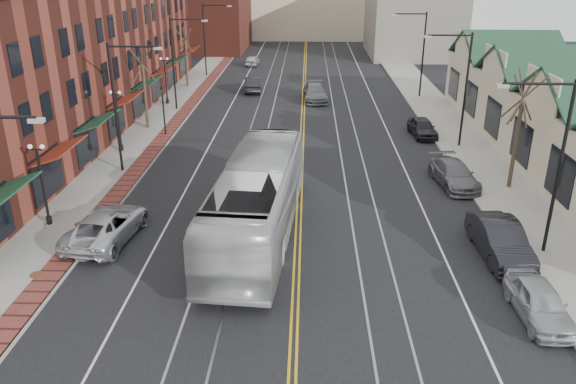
# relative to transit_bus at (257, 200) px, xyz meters

# --- Properties ---
(ground) EXTENTS (160.00, 160.00, 0.00)m
(ground) POSITION_rel_transit_bus_xyz_m (2.00, -7.33, -1.94)
(ground) COLOR black
(ground) RESTS_ON ground
(sidewalk_left) EXTENTS (4.00, 120.00, 0.15)m
(sidewalk_left) POSITION_rel_transit_bus_xyz_m (-10.00, 12.67, -1.87)
(sidewalk_left) COLOR gray
(sidewalk_left) RESTS_ON ground
(sidewalk_right) EXTENTS (4.00, 120.00, 0.15)m
(sidewalk_right) POSITION_rel_transit_bus_xyz_m (14.00, 12.67, -1.87)
(sidewalk_right) COLOR gray
(sidewalk_right) RESTS_ON ground
(building_left) EXTENTS (10.00, 50.00, 11.00)m
(building_left) POSITION_rel_transit_bus_xyz_m (-17.00, 19.67, 3.56)
(building_left) COLOR maroon
(building_left) RESTS_ON ground
(building_right) EXTENTS (8.00, 36.00, 4.60)m
(building_right) POSITION_rel_transit_bus_xyz_m (20.00, 12.67, 0.36)
(building_right) COLOR #C4BA97
(building_right) RESTS_ON ground
(backdrop_left) EXTENTS (14.00, 18.00, 14.00)m
(backdrop_left) POSITION_rel_transit_bus_xyz_m (-14.00, 62.67, 5.06)
(backdrop_left) COLOR maroon
(backdrop_left) RESTS_ON ground
(backdrop_mid) EXTENTS (22.00, 14.00, 9.00)m
(backdrop_mid) POSITION_rel_transit_bus_xyz_m (2.00, 77.67, 2.56)
(backdrop_mid) COLOR #C4BA97
(backdrop_mid) RESTS_ON ground
(backdrop_right) EXTENTS (12.00, 16.00, 11.00)m
(backdrop_right) POSITION_rel_transit_bus_xyz_m (17.00, 57.67, 3.56)
(backdrop_right) COLOR slate
(backdrop_right) RESTS_ON ground
(streetlight_l_1) EXTENTS (3.33, 0.25, 8.00)m
(streetlight_l_1) POSITION_rel_transit_bus_xyz_m (-9.05, 8.67, 3.08)
(streetlight_l_1) COLOR black
(streetlight_l_1) RESTS_ON sidewalk_left
(streetlight_l_2) EXTENTS (3.33, 0.25, 8.00)m
(streetlight_l_2) POSITION_rel_transit_bus_xyz_m (-9.05, 24.67, 3.08)
(streetlight_l_2) COLOR black
(streetlight_l_2) RESTS_ON sidewalk_left
(streetlight_l_3) EXTENTS (3.33, 0.25, 8.00)m
(streetlight_l_3) POSITION_rel_transit_bus_xyz_m (-9.05, 40.67, 3.08)
(streetlight_l_3) COLOR black
(streetlight_l_3) RESTS_ON sidewalk_left
(streetlight_r_0) EXTENTS (3.33, 0.25, 8.00)m
(streetlight_r_0) POSITION_rel_transit_bus_xyz_m (13.05, -1.33, 3.08)
(streetlight_r_0) COLOR black
(streetlight_r_0) RESTS_ON sidewalk_right
(streetlight_r_1) EXTENTS (3.33, 0.25, 8.00)m
(streetlight_r_1) POSITION_rel_transit_bus_xyz_m (13.05, 14.67, 3.08)
(streetlight_r_1) COLOR black
(streetlight_r_1) RESTS_ON sidewalk_right
(streetlight_r_2) EXTENTS (3.33, 0.25, 8.00)m
(streetlight_r_2) POSITION_rel_transit_bus_xyz_m (13.05, 30.67, 3.08)
(streetlight_r_2) COLOR black
(streetlight_r_2) RESTS_ON sidewalk_right
(lamppost_l_1) EXTENTS (0.84, 0.28, 4.27)m
(lamppost_l_1) POSITION_rel_transit_bus_xyz_m (-10.80, 0.67, 0.26)
(lamppost_l_1) COLOR black
(lamppost_l_1) RESTS_ON sidewalk_left
(lamppost_l_2) EXTENTS (0.84, 0.28, 4.27)m
(lamppost_l_2) POSITION_rel_transit_bus_xyz_m (-10.80, 12.67, 0.26)
(lamppost_l_2) COLOR black
(lamppost_l_2) RESTS_ON sidewalk_left
(lamppost_l_3) EXTENTS (0.84, 0.28, 4.27)m
(lamppost_l_3) POSITION_rel_transit_bus_xyz_m (-10.80, 26.67, 0.26)
(lamppost_l_3) COLOR black
(lamppost_l_3) RESTS_ON sidewalk_left
(tree_left_near) EXTENTS (1.78, 1.37, 6.48)m
(tree_left_near) POSITION_rel_transit_bus_xyz_m (-10.50, 18.67, 1.57)
(tree_left_near) COLOR #382B21
(tree_left_near) RESTS_ON sidewalk_left
(tree_left_far) EXTENTS (1.66, 1.28, 6.02)m
(tree_left_far) POSITION_rel_transit_bus_xyz_m (-10.50, 34.67, 1.33)
(tree_left_far) COLOR #382B21
(tree_left_far) RESTS_ON sidewalk_left
(tree_right_mid) EXTENTS (1.90, 1.46, 6.93)m
(tree_right_mid) POSITION_rel_transit_bus_xyz_m (14.50, 6.67, 1.81)
(tree_right_mid) COLOR #382B21
(tree_right_mid) RESTS_ON sidewalk_right
(manhole_mid) EXTENTS (0.60, 0.60, 0.02)m
(manhole_mid) POSITION_rel_transit_bus_xyz_m (-9.20, -4.33, -1.79)
(manhole_mid) COLOR #592D19
(manhole_mid) RESTS_ON sidewalk_left
(manhole_far) EXTENTS (0.60, 0.60, 0.02)m
(manhole_far) POSITION_rel_transit_bus_xyz_m (-9.20, 0.67, -1.79)
(manhole_far) COLOR #592D19
(manhole_far) RESTS_ON sidewalk_left
(traffic_signal) EXTENTS (0.18, 0.15, 3.80)m
(traffic_signal) POSITION_rel_transit_bus_xyz_m (-8.60, 16.67, 0.40)
(traffic_signal) COLOR black
(traffic_signal) RESTS_ON sidewalk_left
(transit_bus) EXTENTS (4.31, 14.16, 3.89)m
(transit_bus) POSITION_rel_transit_bus_xyz_m (0.00, 0.00, 0.00)
(transit_bus) COLOR silver
(transit_bus) RESTS_ON ground
(parked_suv) EXTENTS (3.20, 5.84, 1.55)m
(parked_suv) POSITION_rel_transit_bus_xyz_m (-7.30, -0.71, -1.17)
(parked_suv) COLOR silver
(parked_suv) RESTS_ON ground
(parked_car_a) EXTENTS (1.75, 4.13, 1.39)m
(parked_car_a) POSITION_rel_transit_bus_xyz_m (11.30, -6.52, -1.25)
(parked_car_a) COLOR #A6AAAE
(parked_car_a) RESTS_ON ground
(parked_car_b) EXTENTS (1.97, 5.12, 1.66)m
(parked_car_b) POSITION_rel_transit_bus_xyz_m (11.30, -1.68, -1.11)
(parked_car_b) COLOR black
(parked_car_b) RESTS_ON ground
(parked_car_c) EXTENTS (2.60, 5.14, 1.43)m
(parked_car_c) POSITION_rel_transit_bus_xyz_m (11.30, 7.15, -1.23)
(parked_car_c) COLOR slate
(parked_car_c) RESTS_ON ground
(parked_car_d) EXTENTS (2.03, 4.28, 1.41)m
(parked_car_d) POSITION_rel_transit_bus_xyz_m (11.30, 17.38, -1.24)
(parked_car_d) COLOR black
(parked_car_d) RESTS_ON ground
(distant_car_left) EXTENTS (2.02, 4.76, 1.53)m
(distant_car_left) POSITION_rel_transit_bus_xyz_m (-3.28, 32.65, -1.18)
(distant_car_left) COLOR black
(distant_car_left) RESTS_ON ground
(distant_car_right) EXTENTS (2.58, 5.54, 1.57)m
(distant_car_right) POSITION_rel_transit_bus_xyz_m (3.11, 28.91, -1.16)
(distant_car_right) COLOR slate
(distant_car_right) RESTS_ON ground
(distant_car_far) EXTENTS (1.82, 3.93, 1.30)m
(distant_car_far) POSITION_rel_transit_bus_xyz_m (-4.78, 48.05, -1.29)
(distant_car_far) COLOR silver
(distant_car_far) RESTS_ON ground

